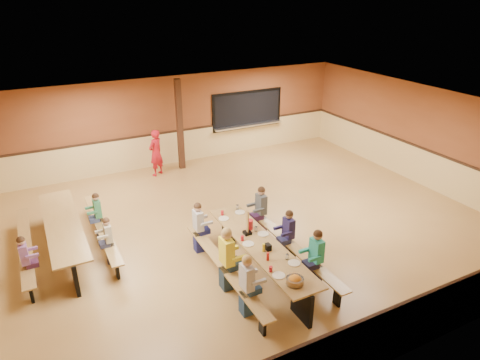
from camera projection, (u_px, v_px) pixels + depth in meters
name	position (u px, v px, depth m)	size (l,w,h in m)	color
ground	(248.00, 224.00, 11.08)	(12.00, 12.00, 0.00)	olive
room_envelope	(248.00, 200.00, 10.80)	(12.04, 10.04, 3.02)	brown
kitchen_pass_through	(247.00, 111.00, 15.58)	(2.78, 0.28, 1.38)	black
structural_post	(180.00, 125.00, 13.96)	(0.18, 0.18, 3.00)	#321B10
cafeteria_table_main	(260.00, 252.00, 8.96)	(1.91, 3.70, 0.74)	olive
cafeteria_table_second	(64.00, 231.00, 9.74)	(1.91, 3.70, 0.74)	olive
seated_child_white_left	(247.00, 286.00, 7.80)	(0.39, 0.32, 1.25)	#BABBC0
seated_adult_yellow	(227.00, 259.00, 8.47)	(0.44, 0.36, 1.36)	yellow
seated_child_grey_left	(198.00, 228.00, 9.72)	(0.37, 0.31, 1.22)	#BABABA
seated_child_teal_right	(316.00, 258.00, 8.60)	(0.39, 0.32, 1.25)	teal
seated_child_navy_right	(288.00, 235.00, 9.44)	(0.36, 0.30, 1.20)	navy
seated_child_char_right	(261.00, 211.00, 10.42)	(0.39, 0.32, 1.25)	#4B5156
seated_child_purple_sec	(26.00, 262.00, 8.57)	(0.34, 0.27, 1.14)	#8E5A95
seated_child_green_sec	(98.00, 216.00, 10.31)	(0.34, 0.28, 1.15)	#378354
seated_child_tan_sec	(109.00, 241.00, 9.32)	(0.32, 0.26, 1.11)	#ADA688
standing_woman	(156.00, 153.00, 13.72)	(0.56, 0.37, 1.53)	red
punch_pitcher	(250.00, 225.00, 9.38)	(0.16, 0.16, 0.22)	red
chip_bowl	(295.00, 280.00, 7.64)	(0.32, 0.32, 0.15)	orange
napkin_dispenser	(268.00, 247.00, 8.64)	(0.10, 0.14, 0.13)	black
condiment_mustard	(264.00, 247.00, 8.59)	(0.06, 0.06, 0.17)	yellow
condiment_ketchup	(268.00, 256.00, 8.30)	(0.06, 0.06, 0.17)	#B2140F
table_paddle	(247.00, 228.00, 9.17)	(0.16, 0.16, 0.56)	black
place_settings	(260.00, 241.00, 8.85)	(0.65, 3.30, 0.11)	beige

